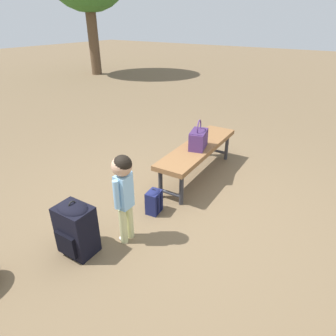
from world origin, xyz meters
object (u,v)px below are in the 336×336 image
(park_bench, at_px, (198,149))
(backpack_small, at_px, (154,201))
(child_standing, at_px, (124,186))
(backpack_large, at_px, (76,227))
(handbag, at_px, (198,138))

(park_bench, relative_size, backpack_small, 5.40)
(child_standing, xyz_separation_m, backpack_large, (0.37, -0.27, -0.33))
(handbag, height_order, child_standing, child_standing)
(park_bench, height_order, child_standing, child_standing)
(handbag, xyz_separation_m, backpack_large, (1.79, -0.25, -0.30))
(park_bench, distance_m, backpack_large, 1.87)
(handbag, relative_size, backpack_large, 0.67)
(child_standing, bearing_deg, backpack_large, -35.99)
(park_bench, height_order, backpack_large, backpack_large)
(park_bench, distance_m, handbag, 0.20)
(child_standing, bearing_deg, handbag, -179.27)
(park_bench, relative_size, child_standing, 1.80)
(child_standing, relative_size, backpack_large, 1.65)
(backpack_large, bearing_deg, handbag, 172.10)
(park_bench, distance_m, backpack_small, 1.02)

